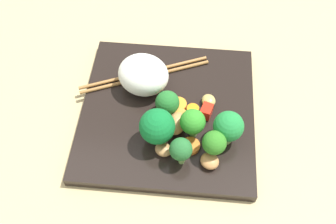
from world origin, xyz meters
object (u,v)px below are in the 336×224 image
Objects in this scene: square_plate at (168,112)px; chopstick_pair at (145,75)px; rice_mound at (143,75)px; carrot_slice_2 at (179,116)px; broccoli_floret_1 at (214,143)px.

chopstick_pair is at bearing -145.73° from square_plate.
rice_mound is 9.24cm from carrot_slice_2.
broccoli_floret_1 reaches higher than square_plate.
carrot_slice_2 reaches higher than square_plate.
broccoli_floret_1 is at bearing 41.26° from carrot_slice_2.
rice_mound is at bearing -134.68° from square_plate.
rice_mound is 2.83× the size of carrot_slice_2.
rice_mound reaches higher than broccoli_floret_1.
rice_mound is 0.39× the size of chopstick_pair.
broccoli_floret_1 is 1.76× the size of carrot_slice_2.
square_plate is 2.75cm from carrot_slice_2.
rice_mound is 3.70cm from chopstick_pair.
square_plate is 7.51cm from rice_mound.
chopstick_pair is at bearing -140.31° from broccoli_floret_1.
rice_mound is at bearing -135.66° from broccoli_floret_1.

